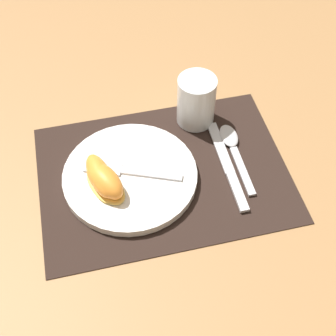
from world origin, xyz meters
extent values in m
plane|color=#A37547|center=(0.00, 0.00, 0.00)|extent=(3.00, 3.00, 0.00)
cube|color=black|center=(0.00, 0.00, 0.00)|extent=(0.46, 0.33, 0.00)
cylinder|color=white|center=(-0.06, 0.00, 0.01)|extent=(0.24, 0.24, 0.02)
cylinder|color=silver|center=(0.09, 0.12, 0.06)|extent=(0.08, 0.08, 0.10)
cylinder|color=#F9AD19|center=(0.09, 0.12, 0.02)|extent=(0.06, 0.06, 0.04)
cube|color=silver|center=(0.12, -0.07, 0.01)|extent=(0.02, 0.09, 0.01)
cube|color=silver|center=(0.12, 0.03, 0.01)|extent=(0.02, 0.13, 0.01)
cube|color=silver|center=(0.14, -0.03, 0.01)|extent=(0.01, 0.11, 0.01)
ellipsoid|color=silver|center=(0.14, 0.05, 0.01)|extent=(0.03, 0.06, 0.01)
cube|color=silver|center=(-0.02, -0.01, 0.02)|extent=(0.11, 0.06, 0.00)
cube|color=silver|center=(-0.11, 0.02, 0.02)|extent=(0.07, 0.05, 0.00)
ellipsoid|color=#F7C656|center=(-0.12, -0.01, 0.02)|extent=(0.06, 0.11, 0.01)
ellipsoid|color=orange|center=(-0.12, -0.01, 0.04)|extent=(0.06, 0.10, 0.04)
ellipsoid|color=#F7C656|center=(-0.11, -0.02, 0.02)|extent=(0.09, 0.11, 0.01)
ellipsoid|color=orange|center=(-0.11, -0.02, 0.04)|extent=(0.08, 0.10, 0.05)
camera|label=1|loc=(-0.11, -0.51, 0.69)|focal=50.00mm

